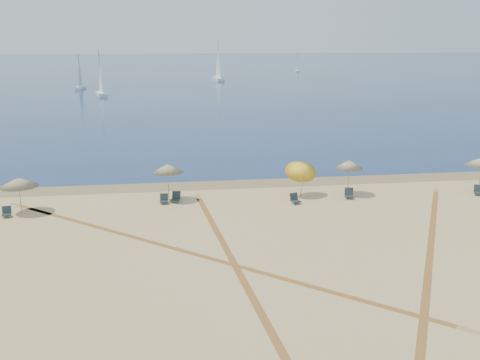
# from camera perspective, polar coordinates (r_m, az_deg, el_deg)

# --- Properties ---
(ocean) EXTENTS (500.00, 500.00, 0.00)m
(ocean) POSITION_cam_1_polar(r_m,az_deg,el_deg) (240.06, -7.05, 11.91)
(ocean) COLOR #0C2151
(ocean) RESTS_ON ground
(wet_sand) EXTENTS (500.00, 500.00, 0.00)m
(wet_sand) POSITION_cam_1_polar(r_m,az_deg,el_deg) (40.45, -0.80, -0.37)
(wet_sand) COLOR olive
(wet_sand) RESTS_ON ground
(umbrella_1) EXTENTS (2.31, 2.31, 2.29)m
(umbrella_1) POSITION_cam_1_polar(r_m,az_deg,el_deg) (35.85, -22.22, -0.22)
(umbrella_1) COLOR gray
(umbrella_1) RESTS_ON ground
(umbrella_2) EXTENTS (2.01, 2.01, 2.55)m
(umbrella_2) POSITION_cam_1_polar(r_m,az_deg,el_deg) (35.97, -7.59, 1.23)
(umbrella_2) COLOR gray
(umbrella_2) RESTS_ON ground
(umbrella_3) EXTENTS (2.13, 2.18, 2.73)m
(umbrella_3) POSITION_cam_1_polar(r_m,az_deg,el_deg) (36.92, 6.43, 1.21)
(umbrella_3) COLOR gray
(umbrella_3) RESTS_ON ground
(umbrella_4) EXTENTS (1.90, 1.90, 2.51)m
(umbrella_4) POSITION_cam_1_polar(r_m,az_deg,el_deg) (37.77, 11.37, 1.64)
(umbrella_4) COLOR gray
(umbrella_4) RESTS_ON ground
(chair_1) EXTENTS (0.61, 0.69, 0.63)m
(chair_1) POSITION_cam_1_polar(r_m,az_deg,el_deg) (35.76, -23.29, -3.14)
(chair_1) COLOR black
(chair_1) RESTS_ON ground
(chair_2) EXTENTS (0.54, 0.63, 0.63)m
(chair_2) POSITION_cam_1_polar(r_m,az_deg,el_deg) (35.85, -7.97, -2.02)
(chair_2) COLOR black
(chair_2) RESTS_ON ground
(chair_3) EXTENTS (0.72, 0.79, 0.68)m
(chair_3) POSITION_cam_1_polar(r_m,az_deg,el_deg) (36.12, -6.74, -1.82)
(chair_3) COLOR black
(chair_3) RESTS_ON ground
(chair_4) EXTENTS (0.71, 0.78, 0.67)m
(chair_4) POSITION_cam_1_polar(r_m,az_deg,el_deg) (35.71, 5.78, -1.99)
(chair_4) COLOR black
(chair_4) RESTS_ON ground
(chair_5) EXTENTS (0.73, 0.80, 0.70)m
(chair_5) POSITION_cam_1_polar(r_m,az_deg,el_deg) (37.40, 11.37, -1.43)
(chair_5) COLOR black
(chair_5) RESTS_ON ground
(chair_6) EXTENTS (0.79, 0.83, 0.68)m
(chair_6) POSITION_cam_1_polar(r_m,az_deg,el_deg) (40.92, 23.73, -1.03)
(chair_6) COLOR black
(chair_6) RESTS_ON ground
(sailboat_0) EXTENTS (1.66, 5.14, 7.54)m
(sailboat_0) POSITION_cam_1_polar(r_m,az_deg,el_deg) (125.07, -16.44, 10.20)
(sailboat_0) COLOR white
(sailboat_0) RESTS_ON ocean
(sailboat_1) EXTENTS (1.97, 4.43, 6.40)m
(sailboat_1) POSITION_cam_1_polar(r_m,az_deg,el_deg) (186.67, 6.03, 11.82)
(sailboat_1) COLOR white
(sailboat_1) RESTS_ON ocean
(sailboat_2) EXTENTS (2.69, 7.13, 10.36)m
(sailboat_2) POSITION_cam_1_polar(r_m,az_deg,el_deg) (145.54, -2.31, 11.62)
(sailboat_2) COLOR white
(sailboat_2) RESTS_ON ocean
(sailboat_3) EXTENTS (2.82, 5.97, 8.62)m
(sailboat_3) POSITION_cam_1_polar(r_m,az_deg,el_deg) (108.58, -14.42, 9.94)
(sailboat_3) COLOR white
(sailboat_3) RESTS_ON ocean
(tire_tracks) EXTENTS (51.18, 42.96, 0.00)m
(tire_tracks) POSITION_cam_1_polar(r_m,az_deg,el_deg) (26.26, 4.62, -8.84)
(tire_tracks) COLOR tan
(tire_tracks) RESTS_ON ground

